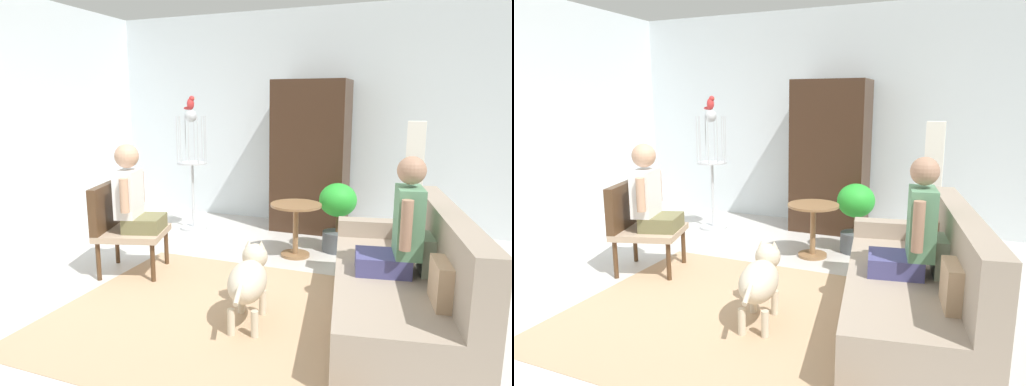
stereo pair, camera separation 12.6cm
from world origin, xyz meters
The scene contains 14 objects.
ground_plane centered at (0.00, 0.00, 0.00)m, with size 7.02×7.02×0.00m, color beige.
back_wall centered at (0.00, 2.82, 1.43)m, with size 6.45×0.12×2.86m, color silver.
area_rug centered at (0.04, -0.27, 0.00)m, with size 2.53×2.27×0.01m, color tan.
couch centered at (1.39, 0.13, 0.30)m, with size 1.22×2.18×0.89m.
armchair centered at (-1.26, 0.23, 0.50)m, with size 0.76×0.73×0.87m.
person_on_couch centered at (1.35, 0.09, 0.75)m, with size 0.50×0.50×0.87m.
person_on_armchair centered at (-1.12, 0.28, 0.78)m, with size 0.50×0.52×0.84m.
round_end_table centered at (0.21, 1.30, 0.39)m, with size 0.55×0.55×0.58m.
dog centered at (0.30, -0.29, 0.35)m, with size 0.38×0.84×0.56m.
bird_cage_stand centered at (-1.36, 1.87, 0.77)m, with size 0.39×0.39×1.56m.
parrot centered at (-1.36, 1.87, 1.64)m, with size 0.17×0.10×0.17m.
potted_plant centered at (0.59, 1.63, 0.46)m, with size 0.41×0.41×0.77m.
column_lamp centered at (1.37, 1.68, 0.72)m, with size 0.20×0.20×1.46m.
armoire_cabinet centered at (0.07, 2.41, 0.96)m, with size 0.93×0.56×1.93m, color #382316.
Camera 1 is at (1.52, -3.28, 1.64)m, focal length 31.92 mm.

